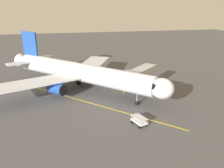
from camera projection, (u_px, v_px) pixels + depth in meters
ground_plane at (80, 91)px, 50.40m from camera, size 220.00×220.00×0.00m
apron_lead_in_line at (84, 101)px, 44.89m from camera, size 27.84×29.06×0.01m
airplane at (79, 72)px, 49.30m from camera, size 32.89×33.26×11.50m
jet_bridge at (139, 76)px, 47.66m from camera, size 9.62×9.35×5.40m
ground_crew_marshaller at (160, 94)px, 46.01m from camera, size 0.47×0.43×1.71m
baggage_cart_near_nose at (139, 121)px, 35.96m from camera, size 2.22×2.91×1.27m
safety_cone_nose_left at (146, 92)px, 49.11m from camera, size 0.32×0.32×0.55m
safety_cone_nose_right at (124, 92)px, 48.96m from camera, size 0.32×0.32×0.55m
safety_cone_wing_port at (173, 86)px, 52.65m from camera, size 0.32×0.32×0.55m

